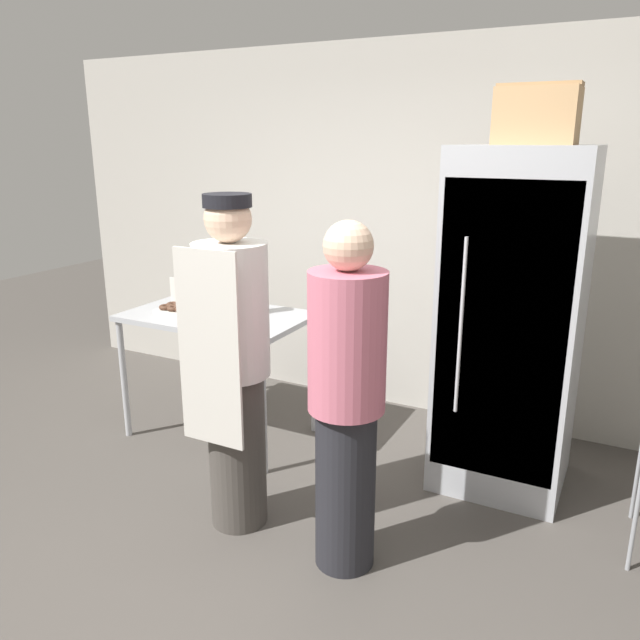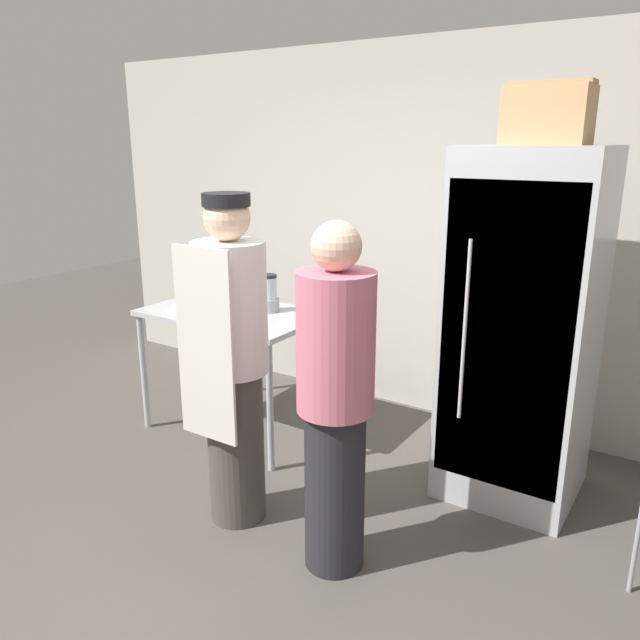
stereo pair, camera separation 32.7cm
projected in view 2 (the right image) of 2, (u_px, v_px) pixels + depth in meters
name	position (u px, v px, depth m)	size (l,w,h in m)	color
ground_plane	(227.00, 586.00, 2.93)	(14.00, 14.00, 0.00)	#4C4742
back_wall	(443.00, 236.00, 4.51)	(6.40, 0.12, 2.71)	#B7B2A8
refrigerator	(523.00, 330.00, 3.49)	(0.74, 0.75, 2.00)	#ADAFB5
prep_counter	(234.00, 324.00, 4.32)	(1.22, 0.75, 0.88)	#ADAFB5
donut_box	(195.00, 306.00, 4.25)	(0.27, 0.20, 0.24)	silver
blender_pitcher	(269.00, 295.00, 4.26)	(0.14, 0.14, 0.26)	#99999E
cardboard_storage_box	(548.00, 114.00, 3.07)	(0.41, 0.28, 0.30)	tan
person_baker	(232.00, 359.00, 3.24)	(0.38, 0.39, 1.78)	#47423D
person_customer	(335.00, 401.00, 2.87)	(0.36, 0.36, 1.69)	#232328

